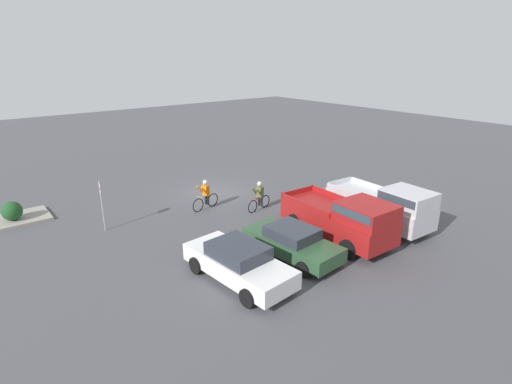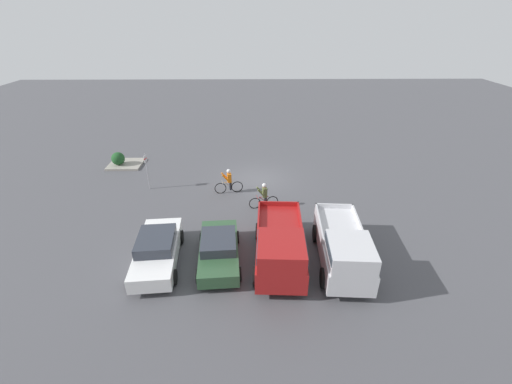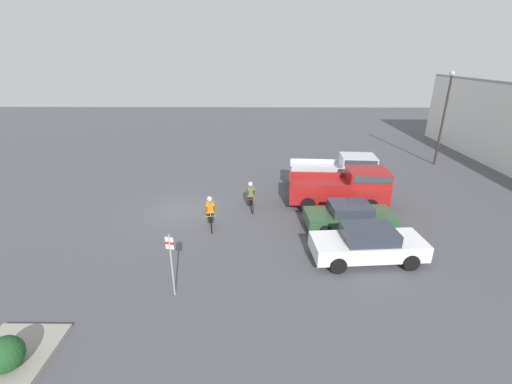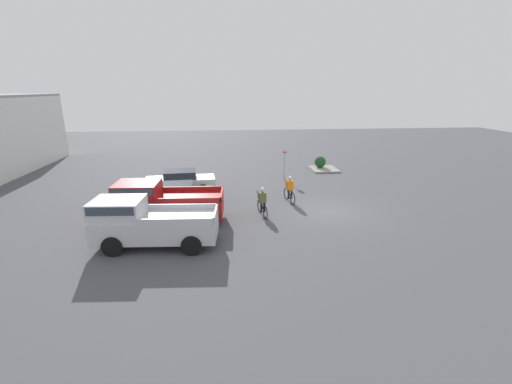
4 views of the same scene
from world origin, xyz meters
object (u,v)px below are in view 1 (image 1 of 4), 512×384
Objects in this scene: cyclist_1 at (259,196)px; pickup_truck_0 at (385,205)px; pickup_truck_1 at (344,218)px; fire_lane_sign at (102,201)px; sedan_1 at (238,262)px; sedan_0 at (292,242)px; shrub at (12,211)px; cyclist_0 at (206,194)px.

pickup_truck_0 is at bearing 121.03° from cyclist_1.
fire_lane_sign is (7.97, -7.83, 0.35)m from pickup_truck_1.
pickup_truck_0 is 8.40m from sedan_1.
pickup_truck_0 is 5.62m from sedan_0.
shrub is at bearing -30.35° from cyclist_1.
pickup_truck_0 reaches higher than cyclist_1.
pickup_truck_0 is 3.09× the size of cyclist_1.
sedan_0 is 1.79× the size of fire_lane_sign.
sedan_0 is 2.52× the size of cyclist_1.
pickup_truck_0 is 5.60× the size of shrub.
sedan_0 is 5.41m from cyclist_1.
fire_lane_sign is at bearing -18.81° from cyclist_1.
shrub is at bearing -48.86° from fire_lane_sign.
fire_lane_sign is at bearing -72.41° from sedan_1.
cyclist_1 is at bearing 138.33° from cyclist_0.
cyclist_0 is (2.70, -7.23, -0.31)m from pickup_truck_1.
pickup_truck_0 is 2.80m from pickup_truck_1.
cyclist_1 is at bearing -114.63° from sedan_0.
pickup_truck_1 is 3.14× the size of cyclist_1.
cyclist_1 is 1.81× the size of shrub.
sedan_0 is 14.02m from shrub.
sedan_0 is at bearing -7.83° from pickup_truck_1.
pickup_truck_1 is 1.16× the size of sedan_1.
shrub is (8.45, -11.18, -0.04)m from sedan_0.
shrub is (10.71, -6.27, -0.17)m from cyclist_1.
shrub is at bearing -26.93° from cyclist_0.
pickup_truck_1 is 2.84m from sedan_0.
fire_lane_sign is (10.76, -8.05, 0.35)m from pickup_truck_0.
shrub is (8.53, -4.33, -0.19)m from cyclist_0.
fire_lane_sign is (7.44, -2.53, 0.67)m from cyclist_1.
fire_lane_sign reaches higher than pickup_truck_0.
sedan_1 is at bearing 44.71° from cyclist_1.
pickup_truck_0 is at bearing 143.20° from fire_lane_sign.
pickup_truck_1 is at bearing 135.49° from fire_lane_sign.
sedan_0 is 4.56× the size of shrub.
sedan_1 is (5.58, -0.29, -0.39)m from pickup_truck_1.
sedan_1 is (2.80, 0.09, 0.07)m from sedan_0.
pickup_truck_1 is 5.33m from cyclist_1.
cyclist_0 is at bearing 173.50° from fire_lane_sign.
sedan_0 is 2.80m from sedan_1.
pickup_truck_0 is at bearing 139.96° from shrub.
sedan_1 is 7.51m from cyclist_0.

